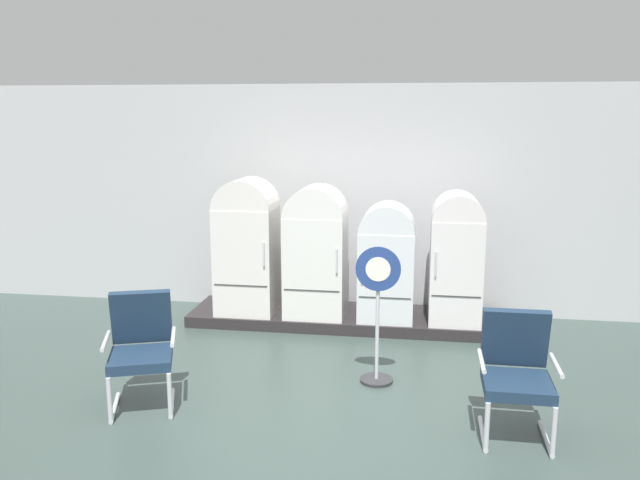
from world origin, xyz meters
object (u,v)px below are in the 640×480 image
at_px(refrigerator_0, 247,242).
at_px(armchair_right, 516,368).
at_px(sign_stand, 377,320).
at_px(refrigerator_2, 387,259).
at_px(refrigerator_1, 316,248).
at_px(refrigerator_3, 456,254).
at_px(armchair_left, 141,344).

bearing_deg(refrigerator_0, armchair_right, -40.27).
height_order(refrigerator_0, sign_stand, refrigerator_0).
distance_m(refrigerator_2, armchair_right, 2.69).
xyz_separation_m(refrigerator_1, sign_stand, (0.85, -1.60, -0.34)).
xyz_separation_m(refrigerator_0, refrigerator_2, (1.70, -0.02, -0.14)).
relative_size(refrigerator_0, refrigerator_3, 1.08).
relative_size(refrigerator_3, sign_stand, 1.13).
bearing_deg(refrigerator_1, refrigerator_3, 0.54).
xyz_separation_m(refrigerator_0, armchair_right, (2.86, -2.43, -0.45)).
bearing_deg(armchair_right, sign_stand, 144.63).
relative_size(refrigerator_1, refrigerator_2, 1.14).
distance_m(armchair_left, armchair_right, 3.20).
relative_size(refrigerator_1, armchair_left, 1.57).
distance_m(refrigerator_1, armchair_left, 2.68).
xyz_separation_m(refrigerator_0, refrigerator_3, (2.50, 0.02, -0.06)).
xyz_separation_m(refrigerator_1, refrigerator_3, (1.65, 0.02, -0.02)).
bearing_deg(refrigerator_3, refrigerator_2, -176.85).
bearing_deg(refrigerator_3, sign_stand, -116.42).
relative_size(refrigerator_0, sign_stand, 1.23).
height_order(refrigerator_0, refrigerator_1, refrigerator_0).
bearing_deg(armchair_left, refrigerator_0, 81.96).
bearing_deg(armchair_right, refrigerator_1, 129.61).
distance_m(armchair_right, sign_stand, 1.43).
distance_m(refrigerator_0, armchair_right, 3.78).
relative_size(refrigerator_2, sign_stand, 1.03).
relative_size(armchair_right, sign_stand, 0.75).
height_order(refrigerator_1, armchair_right, refrigerator_1).
height_order(refrigerator_2, armchair_right, refrigerator_2).
xyz_separation_m(refrigerator_1, refrigerator_2, (0.85, -0.03, -0.10)).
distance_m(refrigerator_3, sign_stand, 1.84).
distance_m(refrigerator_3, armchair_right, 2.50).
height_order(refrigerator_1, refrigerator_2, refrigerator_1).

